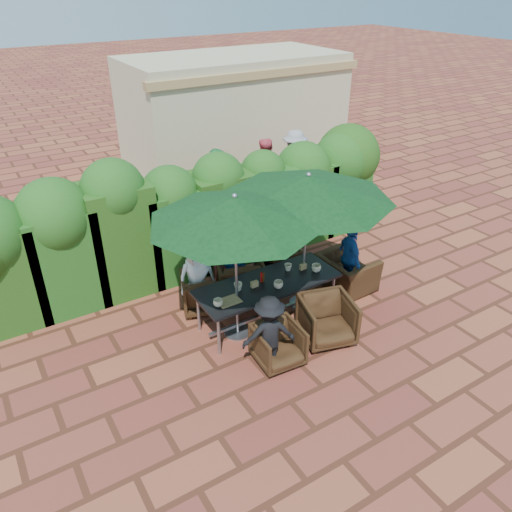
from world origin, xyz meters
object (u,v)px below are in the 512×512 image
umbrella_right (308,187)px  chair_near_right (327,318)px  chair_near_left (278,343)px  chair_far_left (203,290)px  chair_end_right (347,267)px  chair_far_right (278,260)px  umbrella_left (235,210)px  chair_far_mid (239,275)px  dining_table (268,286)px

umbrella_right → chair_near_right: bearing=-104.1°
chair_near_left → chair_far_left: bearing=104.5°
umbrella_right → chair_end_right: size_ratio=2.82×
chair_far_left → chair_far_right: chair_far_left is taller
umbrella_left → chair_far_mid: 2.10m
umbrella_right → chair_far_left: (-1.54, 0.80, -1.84)m
umbrella_left → umbrella_right: (1.39, 0.13, 0.00)m
chair_far_left → chair_near_right: size_ratio=0.93×
umbrella_right → chair_far_left: size_ratio=3.68×
chair_near_left → chair_near_right: 0.96m
chair_far_right → umbrella_left: bearing=36.6°
umbrella_right → umbrella_left: bearing=-174.8°
chair_near_right → chair_far_left: bearing=141.5°
chair_far_left → chair_far_mid: 0.72m
chair_far_left → chair_near_left: 1.87m
umbrella_left → chair_far_right: bearing=35.8°
umbrella_left → umbrella_right: same height
dining_table → chair_near_left: (-0.43, -0.96, -0.33)m
chair_far_right → chair_near_left: size_ratio=1.00×
umbrella_left → chair_far_mid: (0.58, 0.94, -1.79)m
dining_table → chair_end_right: (1.79, 0.09, -0.25)m
dining_table → umbrella_right: size_ratio=0.87×
chair_far_right → chair_near_left: bearing=56.7°
chair_near_right → chair_end_right: (1.26, 1.00, 0.02)m
chair_far_left → chair_far_right: size_ratio=1.09×
chair_near_left → chair_near_right: bearing=7.3°
umbrella_left → chair_far_right: 2.67m
umbrella_left → umbrella_right: 1.40m
umbrella_right → chair_far_mid: size_ratio=3.25×
chair_far_left → chair_near_right: (1.29, -1.79, 0.03)m
chair_far_right → chair_near_right: 2.02m
chair_far_left → umbrella_left: bearing=118.4°
umbrella_right → chair_far_mid: (-0.81, 0.81, -1.79)m
chair_far_left → chair_far_right: bearing=-154.2°
umbrella_right → chair_far_right: 2.12m
chair_far_right → chair_end_right: bearing=131.7°
umbrella_right → chair_far_left: bearing=152.4°
chair_far_right → chair_near_left: chair_far_right is taller
dining_table → chair_far_right: size_ratio=3.49×
dining_table → umbrella_left: (-0.61, -0.05, 1.54)m
chair_near_left → chair_end_right: 2.46m
chair_end_right → umbrella_left: bearing=91.3°
umbrella_left → chair_far_left: bearing=98.9°
dining_table → chair_near_right: size_ratio=2.98×
umbrella_left → chair_far_right: umbrella_left is taller
chair_far_mid → chair_end_right: 1.99m
umbrella_left → chair_end_right: umbrella_left is taller
chair_end_right → umbrella_right: bearing=88.6°
umbrella_right → chair_far_left: 2.53m
umbrella_right → chair_far_right: size_ratio=4.00×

